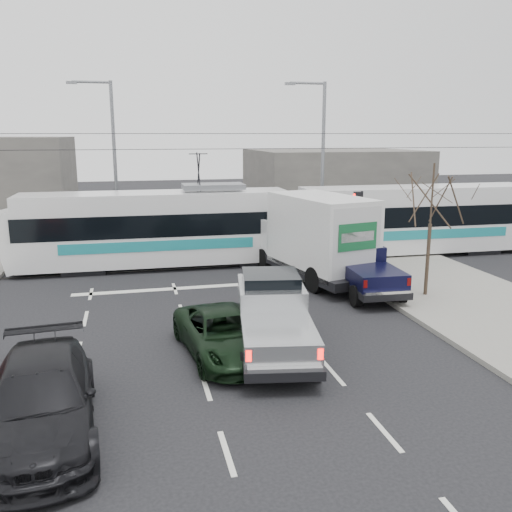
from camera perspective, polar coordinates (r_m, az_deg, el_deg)
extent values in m
plane|color=black|center=(17.02, -1.02, -8.59)|extent=(120.00, 120.00, 0.00)
cube|color=gray|center=(20.73, 24.22, -5.58)|extent=(6.00, 60.00, 0.15)
cube|color=#33302D|center=(26.44, -5.62, -0.84)|extent=(60.00, 1.60, 0.03)
cube|color=slate|center=(42.53, 8.03, 7.63)|extent=(12.00, 10.00, 5.00)
cylinder|color=#47382B|center=(21.57, 17.61, -0.36)|extent=(0.14, 0.14, 2.75)
cylinder|color=#47382B|center=(21.17, 18.07, 6.25)|extent=(0.07, 0.07, 2.25)
cylinder|color=black|center=(24.50, 10.92, 2.54)|extent=(0.12, 0.12, 3.60)
cube|color=black|center=(24.23, 10.62, 5.55)|extent=(0.28, 0.28, 0.95)
cylinder|color=#FF0C07|center=(24.14, 10.32, 6.26)|extent=(0.06, 0.20, 0.20)
cylinder|color=orange|center=(24.17, 10.29, 5.55)|extent=(0.06, 0.20, 0.20)
cylinder|color=#05330C|center=(24.21, 10.26, 4.85)|extent=(0.06, 0.20, 0.20)
cube|color=white|center=(24.28, 11.07, 3.64)|extent=(0.02, 0.30, 0.40)
cylinder|color=slate|center=(31.47, 7.03, 9.56)|extent=(0.20, 0.20, 9.00)
cylinder|color=slate|center=(31.21, 5.45, 17.66)|extent=(2.00, 0.14, 0.14)
cube|color=slate|center=(30.91, 3.60, 17.65)|extent=(0.55, 0.25, 0.14)
cylinder|color=slate|center=(31.55, -14.61, 9.26)|extent=(0.20, 0.20, 9.00)
cylinder|color=slate|center=(31.66, -16.97, 17.12)|extent=(2.00, 0.14, 0.14)
cube|color=slate|center=(31.72, -18.84, 16.90)|extent=(0.55, 0.25, 0.14)
cylinder|color=black|center=(25.72, -5.89, 11.14)|extent=(60.00, 0.03, 0.03)
cylinder|color=black|center=(25.71, -5.92, 12.70)|extent=(60.00, 0.03, 0.03)
cube|color=white|center=(26.07, -10.29, 1.03)|extent=(12.40, 2.76, 1.50)
cube|color=black|center=(25.87, -10.39, 3.54)|extent=(12.47, 2.79, 1.02)
cube|color=white|center=(25.74, -10.48, 5.56)|extent=(12.40, 2.66, 0.95)
cube|color=teal|center=(24.74, -10.19, 1.05)|extent=(8.66, 0.14, 0.48)
cube|color=white|center=(29.73, 16.57, 2.13)|extent=(12.40, 2.76, 1.50)
cube|color=black|center=(29.55, 16.71, 4.34)|extent=(12.47, 2.79, 1.02)
cube|color=white|center=(29.43, 16.83, 6.11)|extent=(12.40, 2.66, 0.95)
cube|color=teal|center=(28.56, 17.86, 2.19)|extent=(8.66, 0.14, 0.48)
cylinder|color=black|center=(26.97, 4.06, 3.65)|extent=(0.99, 2.50, 2.49)
cube|color=slate|center=(25.89, -4.54, 7.32)|extent=(2.90, 1.60, 0.24)
cube|color=black|center=(26.35, -17.54, -1.06)|extent=(1.95, 2.23, 0.35)
cube|color=black|center=(26.82, -0.13, -0.23)|extent=(1.95, 2.23, 0.35)
cube|color=black|center=(27.93, 7.98, 0.17)|extent=(1.95, 2.23, 0.35)
cube|color=black|center=(31.63, 21.82, 0.85)|extent=(1.95, 2.23, 0.35)
cube|color=black|center=(15.76, 1.89, -8.27)|extent=(2.87, 5.94, 0.25)
cube|color=#B4B6B9|center=(16.50, 1.56, -4.77)|extent=(2.29, 2.67, 1.13)
cube|color=black|center=(16.43, 1.54, -2.71)|extent=(1.93, 1.96, 0.54)
cube|color=#B4B6B9|center=(17.86, 1.16, -4.15)|extent=(2.01, 1.32, 0.54)
cube|color=#B4B6B9|center=(14.46, 2.39, -8.59)|extent=(2.32, 2.84, 0.64)
cube|color=silver|center=(13.21, 3.07, -11.99)|extent=(1.81, 0.47, 0.18)
cube|color=#FF0C07|center=(13.10, -0.78, -10.45)|extent=(0.15, 0.10, 0.27)
cube|color=#FF0C07|center=(13.29, 6.79, -10.19)|extent=(0.15, 0.10, 0.27)
cylinder|color=black|center=(17.46, -1.66, -6.65)|extent=(0.40, 0.82, 0.78)
cylinder|color=black|center=(17.61, 4.25, -6.51)|extent=(0.40, 0.82, 0.78)
cylinder|color=black|center=(14.08, -1.11, -11.57)|extent=(0.40, 0.82, 0.78)
cylinder|color=black|center=(14.27, 6.30, -11.31)|extent=(0.40, 0.82, 0.78)
cube|color=black|center=(23.91, 5.82, -0.91)|extent=(4.12, 7.72, 0.37)
cube|color=white|center=(26.07, 2.61, 2.29)|extent=(2.73, 2.26, 1.68)
cube|color=black|center=(26.09, 2.47, 3.70)|extent=(2.28, 1.61, 0.63)
cube|color=silver|center=(22.98, 6.87, 2.46)|extent=(3.58, 5.43, 3.09)
cube|color=silver|center=(21.00, 10.56, 1.36)|extent=(2.17, 0.55, 2.72)
cube|color=#14582E|center=(20.91, 10.67, 2.00)|extent=(1.72, 0.42, 1.05)
cube|color=black|center=(21.19, 10.77, -3.14)|extent=(2.27, 0.77, 0.19)
cylinder|color=black|center=(25.38, 0.88, -0.28)|extent=(0.52, 0.99, 0.94)
cylinder|color=black|center=(26.45, 5.15, 0.20)|extent=(0.52, 0.99, 0.94)
cylinder|color=black|center=(21.66, 6.21, -2.50)|extent=(0.54, 1.09, 1.05)
cylinder|color=black|center=(22.90, 10.90, -1.82)|extent=(0.54, 1.09, 1.05)
cube|color=black|center=(21.85, 11.12, -2.45)|extent=(2.10, 5.11, 0.25)
cube|color=black|center=(22.50, 10.36, -0.13)|extent=(1.92, 2.20, 1.16)
cube|color=black|center=(22.47, 10.33, 1.42)|extent=(1.65, 1.58, 0.55)
cube|color=black|center=(23.66, 9.31, -0.04)|extent=(1.81, 0.99, 0.55)
cube|color=black|center=(20.76, 12.28, -2.16)|extent=(1.93, 2.35, 0.65)
cube|color=silver|center=(19.68, 13.70, -3.88)|extent=(1.72, 0.26, 0.18)
cube|color=#590505|center=(19.36, 11.42, -2.90)|extent=(0.14, 0.09, 0.28)
cube|color=#590505|center=(20.01, 15.78, -2.62)|extent=(0.14, 0.09, 0.28)
cylinder|color=black|center=(23.07, 7.67, -1.91)|extent=(0.32, 0.82, 0.80)
cylinder|color=black|center=(23.65, 11.62, -1.69)|extent=(0.32, 0.82, 0.80)
cylinder|color=black|center=(20.15, 10.50, -4.17)|extent=(0.32, 0.82, 0.80)
cylinder|color=black|center=(20.81, 14.92, -3.85)|extent=(0.32, 0.82, 0.80)
imported|color=black|center=(15.54, -3.39, -8.20)|extent=(2.69, 4.84, 1.28)
imported|color=black|center=(12.48, -21.69, -13.90)|extent=(2.66, 5.58, 1.57)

